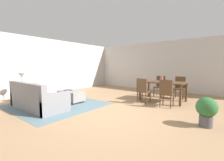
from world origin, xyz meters
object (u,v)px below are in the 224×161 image
object	(u,v)px
couch	(37,99)
table_lamp	(22,76)
vase_centerpiece	(162,79)
book_on_ottoman	(68,90)
dining_chair_far_left	(160,85)
dining_chair_far_right	(180,86)
ottoman_table	(71,96)
potted_plant	(206,110)
dining_table	(163,84)
side_table	(23,90)
dining_chair_near_left	(143,89)
dining_chair_near_right	(166,92)

from	to	relation	value
couch	table_lamp	xyz separation A→B (m)	(-1.39, 0.13, 0.70)
vase_centerpiece	book_on_ottoman	xyz separation A→B (m)	(-2.75, -2.37, -0.42)
dining_chair_far_left	dining_chair_far_right	bearing A→B (deg)	0.11
ottoman_table	vase_centerpiece	xyz separation A→B (m)	(2.64, 2.30, 0.62)
couch	potted_plant	world-z (taller)	couch
dining_chair_far_right	table_lamp	bearing A→B (deg)	-137.31
dining_table	dining_chair_far_left	world-z (taller)	dining_chair_far_left
dining_chair_far_left	dining_chair_far_right	world-z (taller)	same
potted_plant	ottoman_table	bearing A→B (deg)	-175.02
side_table	vase_centerpiece	xyz separation A→B (m)	(4.14, 3.41, 0.41)
dining_chair_far_left	book_on_ottoman	xyz separation A→B (m)	(-2.38, -3.20, -0.08)
vase_centerpiece	dining_table	bearing A→B (deg)	10.05
dining_chair_far_left	table_lamp	bearing A→B (deg)	-131.60
dining_table	book_on_ottoman	bearing A→B (deg)	-139.66
vase_centerpiece	potted_plant	distance (m)	2.63
table_lamp	dining_chair_near_left	distance (m)	4.59
table_lamp	dining_table	bearing A→B (deg)	39.23
dining_table	book_on_ottoman	size ratio (longest dim) A/B	6.34
table_lamp	book_on_ottoman	world-z (taller)	table_lamp
dining_chair_near_left	dining_chair_far_right	xyz separation A→B (m)	(0.85, 1.68, 0.00)
side_table	table_lamp	xyz separation A→B (m)	(0.00, 0.00, 0.53)
side_table	couch	bearing A→B (deg)	-5.24
side_table	potted_plant	distance (m)	6.06
couch	dining_chair_far_right	world-z (taller)	dining_chair_far_right
potted_plant	dining_chair_far_left	bearing A→B (deg)	127.24
dining_table	dining_chair_far_right	distance (m)	0.94
couch	table_lamp	bearing A→B (deg)	174.76
ottoman_table	dining_chair_far_right	xyz separation A→B (m)	(3.11, 3.14, 0.28)
dining_chair_far_left	potted_plant	distance (m)	3.47
side_table	dining_chair_near_left	xyz separation A→B (m)	(3.76, 2.58, 0.06)
dining_chair_near_left	dining_chair_far_right	bearing A→B (deg)	63.19
dining_chair_far_left	dining_chair_far_right	size ratio (longest dim) A/B	1.00
dining_chair_near_left	potted_plant	xyz separation A→B (m)	(2.11, -1.09, -0.13)
couch	ottoman_table	xyz separation A→B (m)	(0.12, 1.24, -0.05)
book_on_ottoman	vase_centerpiece	bearing A→B (deg)	40.74
side_table	dining_table	bearing A→B (deg)	39.23
dining_chair_near_right	vase_centerpiece	xyz separation A→B (m)	(-0.48, 0.85, 0.34)
ottoman_table	dining_chair_far_left	world-z (taller)	dining_chair_far_left
table_lamp	dining_table	xyz separation A→B (m)	(4.19, 3.42, -0.32)
dining_chair_near_right	vase_centerpiece	size ratio (longest dim) A/B	4.47
ottoman_table	dining_chair_near_left	size ratio (longest dim) A/B	1.09
dining_table	vase_centerpiece	bearing A→B (deg)	-169.95
dining_chair_near_left	book_on_ottoman	xyz separation A→B (m)	(-2.37, -1.53, -0.08)
dining_chair_far_right	dining_chair_far_left	bearing A→B (deg)	-179.89
side_table	dining_chair_near_right	distance (m)	5.28
dining_table	potted_plant	size ratio (longest dim) A/B	2.44
dining_chair_near_right	potted_plant	xyz separation A→B (m)	(1.25, -1.07, -0.13)
dining_chair_near_left	dining_chair_near_right	distance (m)	0.86
couch	dining_chair_far_right	size ratio (longest dim) A/B	2.36
dining_table	couch	bearing A→B (deg)	-128.33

